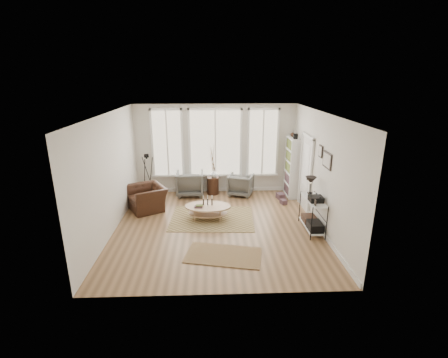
{
  "coord_description": "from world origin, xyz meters",
  "views": [
    {
      "loc": [
        -0.12,
        -7.65,
        3.73
      ],
      "look_at": [
        0.2,
        0.6,
        1.1
      ],
      "focal_mm": 26.0,
      "sensor_mm": 36.0,
      "label": 1
    }
  ],
  "objects_px": {
    "armchair_left": "(190,183)",
    "bookcase": "(292,167)",
    "side_table": "(213,171)",
    "accent_chair": "(147,198)",
    "low_shelf": "(313,211)",
    "armchair_right": "(241,185)",
    "coffee_table": "(208,209)"
  },
  "relations": [
    {
      "from": "bookcase",
      "to": "coffee_table",
      "type": "height_order",
      "value": "bookcase"
    },
    {
      "from": "coffee_table",
      "to": "armchair_left",
      "type": "relative_size",
      "value": 1.46
    },
    {
      "from": "side_table",
      "to": "accent_chair",
      "type": "xyz_separation_m",
      "value": [
        -1.92,
        -1.21,
        -0.42
      ]
    },
    {
      "from": "coffee_table",
      "to": "side_table",
      "type": "bearing_deg",
      "value": 85.47
    },
    {
      "from": "coffee_table",
      "to": "accent_chair",
      "type": "height_order",
      "value": "accent_chair"
    },
    {
      "from": "bookcase",
      "to": "side_table",
      "type": "bearing_deg",
      "value": 174.92
    },
    {
      "from": "bookcase",
      "to": "low_shelf",
      "type": "height_order",
      "value": "bookcase"
    },
    {
      "from": "low_shelf",
      "to": "armchair_right",
      "type": "relative_size",
      "value": 1.7
    },
    {
      "from": "armchair_left",
      "to": "armchair_right",
      "type": "relative_size",
      "value": 1.15
    },
    {
      "from": "low_shelf",
      "to": "armchair_right",
      "type": "xyz_separation_m",
      "value": [
        -1.57,
        2.63,
        -0.16
      ]
    },
    {
      "from": "low_shelf",
      "to": "side_table",
      "type": "bearing_deg",
      "value": 132.03
    },
    {
      "from": "bookcase",
      "to": "side_table",
      "type": "xyz_separation_m",
      "value": [
        -2.53,
        0.22,
        -0.18
      ]
    },
    {
      "from": "bookcase",
      "to": "accent_chair",
      "type": "height_order",
      "value": "bookcase"
    },
    {
      "from": "bookcase",
      "to": "armchair_left",
      "type": "relative_size",
      "value": 2.34
    },
    {
      "from": "bookcase",
      "to": "armchair_right",
      "type": "relative_size",
      "value": 2.68
    },
    {
      "from": "bookcase",
      "to": "side_table",
      "type": "height_order",
      "value": "bookcase"
    },
    {
      "from": "side_table",
      "to": "accent_chair",
      "type": "relative_size",
      "value": 1.5
    },
    {
      "from": "low_shelf",
      "to": "side_table",
      "type": "xyz_separation_m",
      "value": [
        -2.47,
        2.75,
        0.26
      ]
    },
    {
      "from": "side_table",
      "to": "accent_chair",
      "type": "distance_m",
      "value": 2.31
    },
    {
      "from": "low_shelf",
      "to": "coffee_table",
      "type": "xyz_separation_m",
      "value": [
        -2.63,
        0.76,
        -0.21
      ]
    },
    {
      "from": "bookcase",
      "to": "armchair_left",
      "type": "height_order",
      "value": "bookcase"
    },
    {
      "from": "armchair_left",
      "to": "accent_chair",
      "type": "bearing_deg",
      "value": 43.86
    },
    {
      "from": "low_shelf",
      "to": "armchair_left",
      "type": "bearing_deg",
      "value": 140.09
    },
    {
      "from": "side_table",
      "to": "armchair_left",
      "type": "bearing_deg",
      "value": -176.05
    },
    {
      "from": "low_shelf",
      "to": "armchair_right",
      "type": "bearing_deg",
      "value": 120.76
    },
    {
      "from": "low_shelf",
      "to": "side_table",
      "type": "distance_m",
      "value": 3.71
    },
    {
      "from": "coffee_table",
      "to": "bookcase",
      "type": "bearing_deg",
      "value": 33.22
    },
    {
      "from": "coffee_table",
      "to": "accent_chair",
      "type": "xyz_separation_m",
      "value": [
        -1.76,
        0.77,
        0.04
      ]
    },
    {
      "from": "armchair_right",
      "to": "low_shelf",
      "type": "bearing_deg",
      "value": 138.83
    },
    {
      "from": "armchair_left",
      "to": "bookcase",
      "type": "bearing_deg",
      "value": 176.18
    },
    {
      "from": "armchair_left",
      "to": "side_table",
      "type": "xyz_separation_m",
      "value": [
        0.75,
        0.05,
        0.37
      ]
    },
    {
      "from": "armchair_right",
      "to": "bookcase",
      "type": "bearing_deg",
      "value": -165.88
    }
  ]
}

